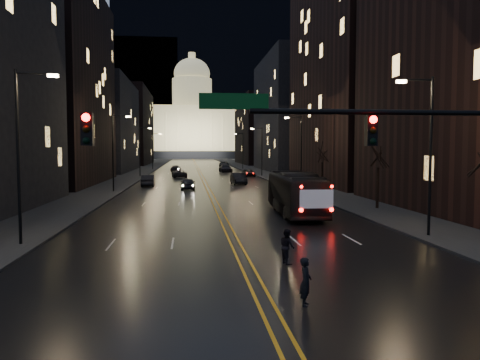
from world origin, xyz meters
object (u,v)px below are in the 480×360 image
object	(u,v)px
traffic_signal	(440,146)
oncoming_car_b	(148,181)
pedestrian_a	(306,282)
pedestrian_b	(287,246)
bus	(295,193)
oncoming_car_a	(188,184)
receding_car_a	(238,179)

from	to	relation	value
traffic_signal	oncoming_car_b	bearing A→B (deg)	105.73
traffic_signal	pedestrian_a	bearing A→B (deg)	-174.47
pedestrian_b	bus	bearing A→B (deg)	-27.56
traffic_signal	oncoming_car_a	xyz separation A→B (m)	(-8.41, 42.91, -4.36)
receding_car_a	pedestrian_b	size ratio (longest dim) A/B	3.25
pedestrian_a	oncoming_car_b	bearing A→B (deg)	30.05
pedestrian_b	receding_car_a	bearing A→B (deg)	-16.73
traffic_signal	pedestrian_a	world-z (taller)	traffic_signal
oncoming_car_a	oncoming_car_b	world-z (taller)	oncoming_car_b
bus	pedestrian_b	distance (m)	15.88
oncoming_car_a	receding_car_a	size ratio (longest dim) A/B	0.87
bus	oncoming_car_b	size ratio (longest dim) A/B	2.46
oncoming_car_b	bus	bearing A→B (deg)	113.40
bus	receding_car_a	size ratio (longest dim) A/B	2.32
pedestrian_a	bus	bearing A→B (deg)	7.44
bus	receding_car_a	xyz separation A→B (m)	(-1.14, 30.26, -0.79)
traffic_signal	bus	size ratio (longest dim) A/B	1.49
pedestrian_a	pedestrian_b	world-z (taller)	pedestrian_a
bus	oncoming_car_b	xyz separation A→B (m)	(-13.55, 28.37, -0.84)
bus	receding_car_a	distance (m)	30.29
oncoming_car_a	bus	bearing A→B (deg)	109.76
pedestrian_a	pedestrian_b	size ratio (longest dim) A/B	1.01
bus	traffic_signal	bearing A→B (deg)	-87.02
traffic_signal	bus	bearing A→B (deg)	90.48
bus	pedestrian_b	bearing A→B (deg)	-101.81
bus	pedestrian_a	size ratio (longest dim) A/B	7.45
pedestrian_b	traffic_signal	bearing A→B (deg)	-154.00
oncoming_car_b	pedestrian_a	size ratio (longest dim) A/B	3.03
bus	pedestrian_a	xyz separation A→B (m)	(-4.49, -20.82, -0.84)
bus	pedestrian_b	world-z (taller)	bus
receding_car_a	traffic_signal	bearing A→B (deg)	-91.37
pedestrian_a	traffic_signal	bearing A→B (deg)	-64.86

